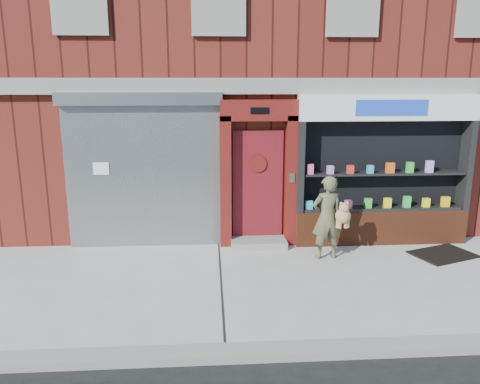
{
  "coord_description": "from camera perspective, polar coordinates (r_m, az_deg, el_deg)",
  "views": [
    {
      "loc": [
        -1.71,
        -7.15,
        3.24
      ],
      "look_at": [
        -1.17,
        1.0,
        1.3
      ],
      "focal_mm": 35.0,
      "sensor_mm": 36.0,
      "label": 1
    }
  ],
  "objects": [
    {
      "name": "woman",
      "position": [
        8.79,
        10.71,
        -3.05
      ],
      "size": [
        0.73,
        0.46,
        1.57
      ],
      "color": "brown",
      "rests_on": "ground"
    },
    {
      "name": "shutter_bay",
      "position": [
        9.29,
        -11.75,
        3.66
      ],
      "size": [
        3.1,
        0.3,
        3.04
      ],
      "color": "gray",
      "rests_on": "ground"
    },
    {
      "name": "building",
      "position": [
        13.27,
        3.78,
        16.62
      ],
      "size": [
        12.0,
        8.16,
        8.0
      ],
      "color": "#591A14",
      "rests_on": "ground"
    },
    {
      "name": "doormat",
      "position": [
        9.82,
        23.51,
        -6.97
      ],
      "size": [
        1.33,
        1.13,
        0.03
      ],
      "primitive_type": "cube",
      "rotation": [
        0.0,
        0.0,
        0.35
      ],
      "color": "black",
      "rests_on": "ground"
    },
    {
      "name": "curb",
      "position": [
        6.17,
        13.57,
        -18.11
      ],
      "size": [
        60.0,
        0.3,
        0.12
      ],
      "primitive_type": "cube",
      "color": "gray",
      "rests_on": "ground"
    },
    {
      "name": "pharmacy_bay",
      "position": [
        9.78,
        16.99,
        1.77
      ],
      "size": [
        3.5,
        0.41,
        3.0
      ],
      "color": "maroon",
      "rests_on": "ground"
    },
    {
      "name": "red_door_bay",
      "position": [
        9.23,
        2.25,
        2.22
      ],
      "size": [
        1.52,
        0.58,
        2.9
      ],
      "color": "#58110F",
      "rests_on": "ground"
    },
    {
      "name": "ground",
      "position": [
        8.03,
        8.99,
        -10.61
      ],
      "size": [
        80.0,
        80.0,
        0.0
      ],
      "primitive_type": "plane",
      "color": "#9E9E99",
      "rests_on": "ground"
    }
  ]
}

